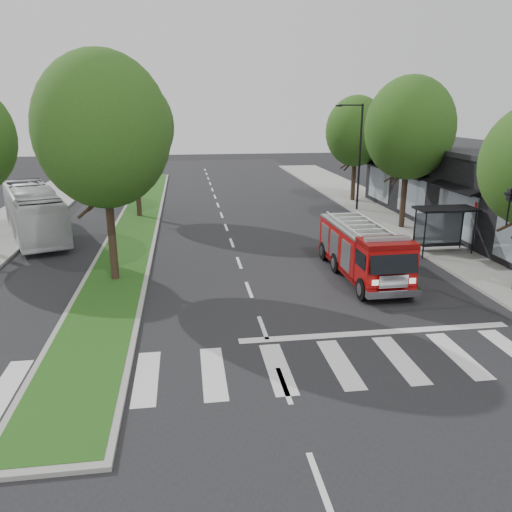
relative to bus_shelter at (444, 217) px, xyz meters
The scene contains 11 objects.
ground 14.00m from the bus_shelter, 143.97° to the right, with size 140.00×140.00×0.00m, color black.
sidewalk_right 3.00m from the bus_shelter, 54.94° to the left, with size 5.00×80.00×0.15m, color gray.
median 19.92m from the bus_shelter, 150.20° to the left, with size 3.00×50.00×0.15m.
bus_shelter is the anchor object (origin of this frame).
tree_right_mid 7.36m from the bus_shelter, 87.07° to the left, with size 5.60×5.60×9.72m.
tree_right_far 16.30m from the bus_shelter, 88.92° to the left, with size 5.00×5.00×8.73m.
tree_median_near 17.98m from the bus_shelter, behind, with size 5.80×5.80×10.16m.
tree_median_far 21.36m from the bus_shelter, 145.43° to the left, with size 5.60×5.60×9.72m.
streetlight_right_far 12.13m from the bus_shelter, 94.11° to the left, with size 2.11×0.20×8.00m.
fire_engine 6.48m from the bus_shelter, 151.20° to the right, with size 2.38×7.61×2.63m.
city_bus 24.33m from the bus_shelter, 162.53° to the left, with size 2.60×11.10×3.09m, color silver.
Camera 1 is at (-2.62, -16.60, 7.81)m, focal length 35.00 mm.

